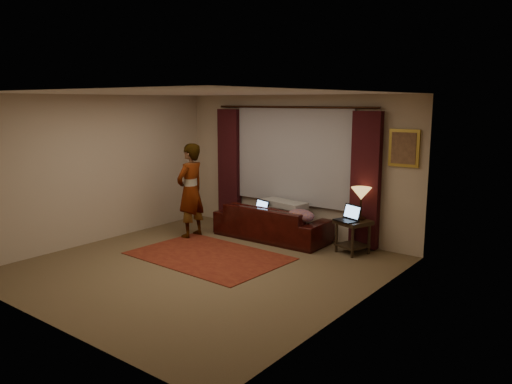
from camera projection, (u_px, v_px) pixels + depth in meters
floor at (203, 267)px, 7.58m from camera, size 5.00×5.00×0.01m
ceiling at (199, 93)px, 7.11m from camera, size 5.00×5.00×0.02m
wall_back at (294, 166)px, 9.29m from camera, size 5.00×0.02×2.60m
wall_front at (41, 212)px, 5.40m from camera, size 5.00×0.02×2.60m
wall_left at (99, 169)px, 8.85m from camera, size 0.02×5.00×2.60m
wall_right at (356, 204)px, 5.85m from camera, size 0.02×5.00×2.60m
sheer_curtain at (293, 155)px, 9.21m from camera, size 2.50×0.05×1.80m
drape_left at (229, 166)px, 10.13m from camera, size 0.50×0.14×2.30m
drape_right at (366, 180)px, 8.33m from camera, size 0.50×0.14×2.30m
curtain_rod at (292, 107)px, 9.02m from camera, size 0.04×0.04×3.40m
picture_frame at (404, 148)px, 7.93m from camera, size 0.50×0.04×0.60m
sofa at (272, 216)px, 9.08m from camera, size 2.15×0.96×0.86m
throw_blanket at (284, 191)px, 9.07m from camera, size 0.93×0.48×0.10m
clothing_pile at (300, 216)px, 8.56m from camera, size 0.60×0.52×0.21m
laptop_sofa at (256, 208)px, 9.12m from camera, size 0.45×0.47×0.26m
area_rug at (209, 256)px, 8.11m from camera, size 2.51×1.72×0.01m
end_table at (353, 237)px, 8.24m from camera, size 0.62×0.62×0.56m
tiffany_lamp at (361, 204)px, 8.19m from camera, size 0.41×0.41×0.54m
laptop_table at (346, 213)px, 8.10m from camera, size 0.47×0.49×0.26m
person at (191, 191)px, 9.14m from camera, size 0.54×0.54×1.74m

